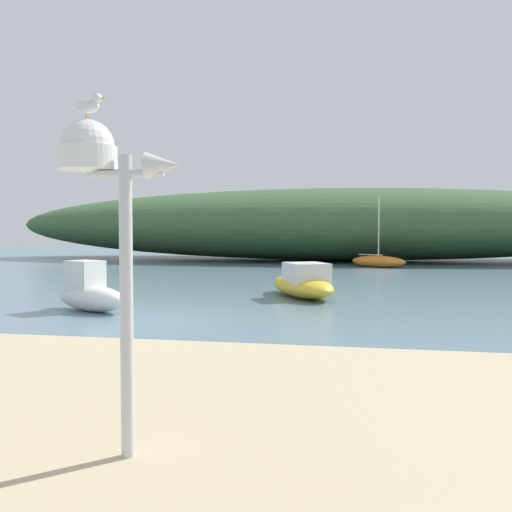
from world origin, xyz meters
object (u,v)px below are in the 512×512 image
object	(u,v)px
motorboat_west_reach	(90,292)
motorboat_far_right	(303,283)
mast_structure	(101,179)
sailboat_inner_mooring	(378,261)
seagull_on_radar	(89,105)

from	to	relation	value
motorboat_west_reach	motorboat_far_right	size ratio (longest dim) A/B	0.65
motorboat_west_reach	motorboat_far_right	world-z (taller)	motorboat_west_reach
mast_structure	sailboat_inner_mooring	bearing A→B (deg)	84.15
sailboat_inner_mooring	motorboat_far_right	xyz separation A→B (m)	(-2.78, -15.75, 0.10)
sailboat_inner_mooring	mast_structure	bearing A→B (deg)	-95.85
sailboat_inner_mooring	motorboat_far_right	bearing A→B (deg)	-100.02
mast_structure	motorboat_west_reach	distance (m)	11.30
mast_structure	motorboat_west_reach	bearing A→B (deg)	117.86
motorboat_west_reach	sailboat_inner_mooring	xyz separation A→B (m)	(8.24, 20.09, -0.15)
motorboat_far_right	motorboat_west_reach	bearing A→B (deg)	-141.50
mast_structure	motorboat_far_right	world-z (taller)	mast_structure
mast_structure	seagull_on_radar	distance (m)	0.67
motorboat_west_reach	motorboat_far_right	bearing A→B (deg)	38.50
motorboat_west_reach	sailboat_inner_mooring	world-z (taller)	sailboat_inner_mooring
mast_structure	seagull_on_radar	xyz separation A→B (m)	(-0.11, -0.00, 0.66)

